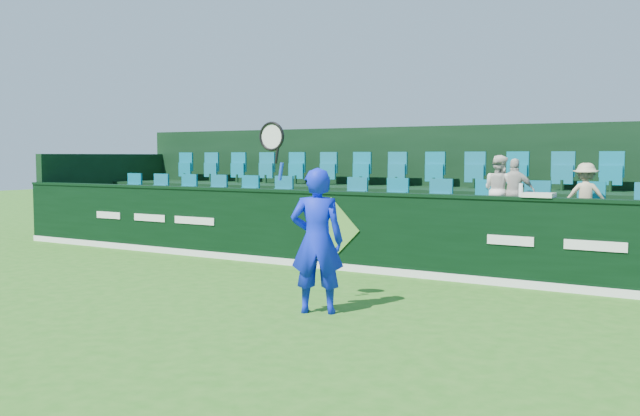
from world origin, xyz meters
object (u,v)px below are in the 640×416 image
Objects in this scene: spectator_left at (499,190)px; towel at (539,195)px; spectator_right at (585,196)px; spectator_middle at (515,192)px; drinks_bottle at (521,190)px; tennis_player at (316,240)px.

towel is at bearing 153.33° from spectator_left.
spectator_right reaches higher than towel.
spectator_left is at bearing 130.37° from towel.
spectator_middle is (0.27, 0.00, -0.03)m from spectator_left.
spectator_left is 1.47m from towel.
spectator_middle is 1.20m from drinks_bottle.
spectator_left reaches higher than spectator_middle.
tennis_player reaches higher than towel.
tennis_player is at bearing 65.21° from spectator_middle.
drinks_bottle is at bearing 144.50° from spectator_left.
drinks_bottle is (-0.70, -1.12, 0.13)m from spectator_right.
spectator_right is at bearing 171.43° from spectator_middle.
towel is at bearing 0.00° from drinks_bottle.
towel is (-0.43, -1.12, 0.06)m from spectator_right.
spectator_left reaches higher than drinks_bottle.
spectator_middle reaches higher than towel.
towel is (1.91, 3.10, 0.46)m from tennis_player.
tennis_player is 5.46× the size of towel.
towel is at bearing 112.78° from spectator_middle.
spectator_left is at bearing -13.59° from spectator_right.
tennis_player is at bearing -117.95° from drinks_bottle.
spectator_middle reaches higher than spectator_right.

